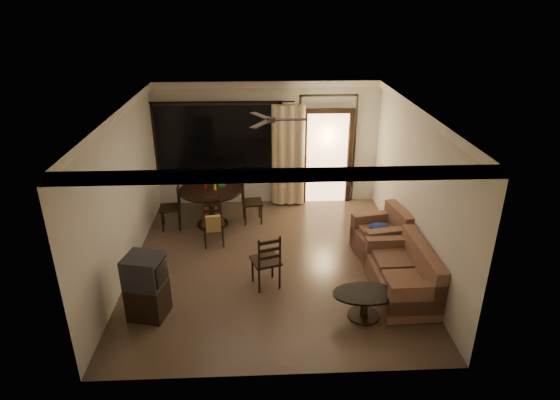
{
  "coord_description": "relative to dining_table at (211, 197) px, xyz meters",
  "views": [
    {
      "loc": [
        -0.19,
        -7.34,
        4.49
      ],
      "look_at": [
        0.16,
        0.2,
        1.16
      ],
      "focal_mm": 30.0,
      "sensor_mm": 36.0,
      "label": 1
    }
  ],
  "objects": [
    {
      "name": "armchair",
      "position": [
        3.29,
        -1.38,
        -0.28
      ],
      "size": [
        1.02,
        1.02,
        0.88
      ],
      "rotation": [
        0.0,
        0.0,
        0.18
      ],
      "color": "#4D2423",
      "rests_on": "ground"
    },
    {
      "name": "dining_chair_south",
      "position": [
        0.1,
        -0.85,
        -0.34
      ],
      "size": [
        0.47,
        0.52,
        0.95
      ],
      "rotation": [
        0.0,
        0.0,
        0.12
      ],
      "color": "black",
      "rests_on": "ground"
    },
    {
      "name": "room_shell",
      "position": [
        1.79,
        0.17,
        1.19
      ],
      "size": [
        5.5,
        6.7,
        5.5
      ],
      "color": "beige",
      "rests_on": "ground"
    },
    {
      "name": "dining_chair_west",
      "position": [
        -0.83,
        -0.1,
        -0.36
      ],
      "size": [
        0.47,
        0.47,
        0.95
      ],
      "rotation": [
        0.0,
        0.0,
        -1.45
      ],
      "color": "black",
      "rests_on": "ground"
    },
    {
      "name": "side_chair",
      "position": [
        1.09,
        -2.32,
        -0.35
      ],
      "size": [
        0.55,
        0.55,
        0.99
      ],
      "rotation": [
        0.0,
        0.0,
        3.46
      ],
      "color": "black",
      "rests_on": "ground"
    },
    {
      "name": "coffee_table",
      "position": [
        2.55,
        -3.22,
        -0.36
      ],
      "size": [
        0.98,
        0.59,
        0.43
      ],
      "rotation": [
        0.0,
        0.0,
        -0.14
      ],
      "color": "black",
      "rests_on": "ground"
    },
    {
      "name": "dining_chair_east",
      "position": [
        0.83,
        0.1,
        -0.36
      ],
      "size": [
        0.47,
        0.47,
        0.95
      ],
      "rotation": [
        0.0,
        0.0,
        1.69
      ],
      "color": "black",
      "rests_on": "ground"
    },
    {
      "name": "ground",
      "position": [
        1.2,
        -1.6,
        -0.64
      ],
      "size": [
        5.5,
        5.5,
        0.0
      ],
      "primitive_type": "plane",
      "color": "#7F6651",
      "rests_on": "ground"
    },
    {
      "name": "tv_cabinet",
      "position": [
        -0.7,
        -3.03,
        -0.13
      ],
      "size": [
        0.63,
        0.59,
        1.02
      ],
      "rotation": [
        0.0,
        0.0,
        -0.23
      ],
      "color": "black",
      "rests_on": "ground"
    },
    {
      "name": "dining_table",
      "position": [
        0.0,
        0.0,
        0.0
      ],
      "size": [
        1.3,
        1.3,
        1.03
      ],
      "rotation": [
        0.0,
        0.0,
        0.12
      ],
      "color": "black",
      "rests_on": "ground"
    },
    {
      "name": "dining_chair_north",
      "position": [
        -0.09,
        0.68,
        -0.36
      ],
      "size": [
        0.47,
        0.47,
        0.95
      ],
      "rotation": [
        0.0,
        0.0,
        3.26
      ],
      "color": "black",
      "rests_on": "ground"
    },
    {
      "name": "sofa",
      "position": [
        3.31,
        -2.67,
        -0.31
      ],
      "size": [
        0.87,
        1.59,
        0.84
      ],
      "rotation": [
        0.0,
        0.0,
        0.02
      ],
      "color": "#4D2423",
      "rests_on": "ground"
    }
  ]
}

